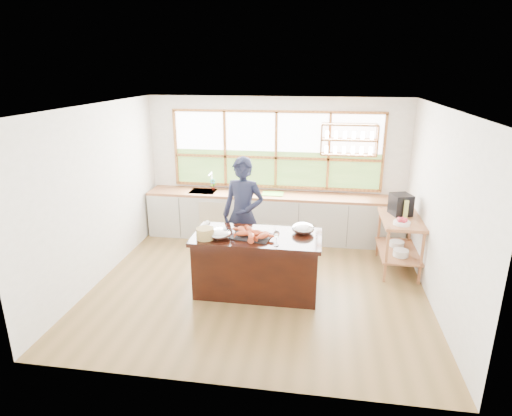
% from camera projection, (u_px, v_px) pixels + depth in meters
% --- Properties ---
extents(ground_plane, '(5.00, 5.00, 0.00)m').
position_uv_depth(ground_plane, '(259.00, 284.00, 6.64)').
color(ground_plane, olive).
extents(room_shell, '(5.02, 4.52, 2.71)m').
position_uv_depth(room_shell, '(266.00, 167.00, 6.57)').
color(room_shell, white).
rests_on(room_shell, ground_plane).
extents(back_counter, '(4.90, 0.63, 0.90)m').
position_uv_depth(back_counter, '(273.00, 216.00, 8.32)').
color(back_counter, '#B7B6AD').
rests_on(back_counter, ground_plane).
extents(right_shelf_unit, '(0.62, 1.10, 0.90)m').
position_uv_depth(right_shelf_unit, '(400.00, 235.00, 6.97)').
color(right_shelf_unit, '#A16B3E').
rests_on(right_shelf_unit, ground_plane).
extents(island, '(1.85, 0.90, 0.90)m').
position_uv_depth(island, '(257.00, 263.00, 6.31)').
color(island, black).
rests_on(island, ground_plane).
extents(cook, '(0.76, 0.57, 1.89)m').
position_uv_depth(cook, '(243.00, 216.00, 6.85)').
color(cook, '#191C34').
rests_on(cook, ground_plane).
extents(potted_plant, '(0.14, 0.11, 0.24)m').
position_uv_depth(potted_plant, '(213.00, 185.00, 8.37)').
color(potted_plant, slate).
rests_on(potted_plant, back_counter).
extents(cutting_board, '(0.41, 0.31, 0.01)m').
position_uv_depth(cutting_board, '(273.00, 194.00, 8.18)').
color(cutting_board, '#67C23B').
rests_on(cutting_board, back_counter).
extents(espresso_machine, '(0.39, 0.40, 0.34)m').
position_uv_depth(espresso_machine, '(401.00, 204.00, 7.00)').
color(espresso_machine, black).
rests_on(espresso_machine, right_shelf_unit).
extents(wine_bottle, '(0.09, 0.09, 0.30)m').
position_uv_depth(wine_bottle, '(406.00, 210.00, 6.82)').
color(wine_bottle, '#B0BA57').
rests_on(wine_bottle, right_shelf_unit).
extents(fruit_bowl, '(0.26, 0.26, 0.11)m').
position_uv_depth(fruit_bowl, '(402.00, 222.00, 6.58)').
color(fruit_bowl, white).
rests_on(fruit_bowl, right_shelf_unit).
extents(slate_board, '(0.62, 0.50, 0.02)m').
position_uv_depth(slate_board, '(252.00, 236.00, 6.11)').
color(slate_board, black).
rests_on(slate_board, island).
extents(lobster_pile, '(0.55, 0.48, 0.08)m').
position_uv_depth(lobster_pile, '(251.00, 233.00, 6.09)').
color(lobster_pile, '#D05922').
rests_on(lobster_pile, slate_board).
extents(mixing_bowl_left, '(0.33, 0.33, 0.16)m').
position_uv_depth(mixing_bowl_left, '(219.00, 234.00, 6.05)').
color(mixing_bowl_left, silver).
rests_on(mixing_bowl_left, island).
extents(mixing_bowl_right, '(0.33, 0.33, 0.16)m').
position_uv_depth(mixing_bowl_right, '(303.00, 228.00, 6.24)').
color(mixing_bowl_right, silver).
rests_on(mixing_bowl_right, island).
extents(wine_glass, '(0.08, 0.08, 0.22)m').
position_uv_depth(wine_glass, '(277.00, 235.00, 5.76)').
color(wine_glass, white).
rests_on(wine_glass, island).
extents(wicker_basket, '(0.25, 0.25, 0.16)m').
position_uv_depth(wicker_basket, '(205.00, 234.00, 6.02)').
color(wicker_basket, tan).
rests_on(wicker_basket, island).
extents(parchment_roll, '(0.10, 0.30, 0.08)m').
position_uv_depth(parchment_roll, '(205.00, 226.00, 6.41)').
color(parchment_roll, silver).
rests_on(parchment_roll, island).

